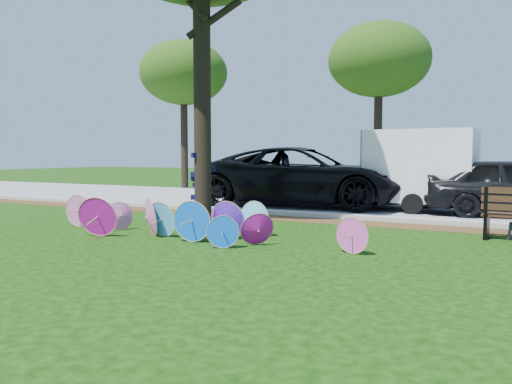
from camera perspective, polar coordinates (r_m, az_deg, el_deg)
ground at (r=9.53m, az=-8.15°, el=-6.12°), size 90.00×90.00×0.00m
mulch_strip at (r=13.42m, az=2.88°, el=-3.01°), size 90.00×1.00×0.01m
curb at (r=14.05m, az=4.03°, el=-2.46°), size 90.00×0.30×0.12m
street at (r=17.94m, az=9.13°, el=-1.20°), size 90.00×8.00×0.01m
parasol_pile at (r=10.42m, az=-8.52°, el=-3.16°), size 7.40×2.12×0.87m
black_van at (r=16.69m, az=5.41°, el=1.77°), size 7.36×4.03×1.95m
cargo_trailer at (r=15.84m, az=18.34°, el=2.86°), size 3.18×2.14×2.75m
bg_trees at (r=22.72m, az=15.50°, el=14.44°), size 25.48×6.02×7.40m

